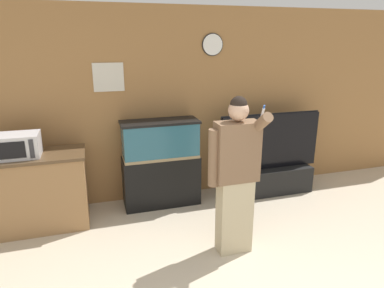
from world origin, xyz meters
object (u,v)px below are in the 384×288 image
at_px(person_standing, 235,175).
at_px(aquarium_on_stand, 161,163).
at_px(microwave, 17,146).
at_px(counter_island, 18,193).
at_px(tv_on_stand, 269,170).

bearing_deg(person_standing, aquarium_on_stand, 111.02).
xyz_separation_m(microwave, person_standing, (2.15, -1.09, -0.18)).
bearing_deg(counter_island, person_standing, -26.82).
xyz_separation_m(microwave, aquarium_on_stand, (1.65, 0.21, -0.46)).
relative_size(counter_island, aquarium_on_stand, 1.35).
bearing_deg(counter_island, aquarium_on_stand, 5.59).
distance_m(counter_island, aquarium_on_stand, 1.75).
xyz_separation_m(counter_island, microwave, (0.08, -0.04, 0.59)).
relative_size(counter_island, person_standing, 0.95).
bearing_deg(person_standing, microwave, 153.08).
bearing_deg(person_standing, tv_on_stand, 48.14).
bearing_deg(microwave, tv_on_stand, 2.01).
relative_size(counter_island, microwave, 3.37).
bearing_deg(aquarium_on_stand, person_standing, -68.98).
height_order(aquarium_on_stand, person_standing, person_standing).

